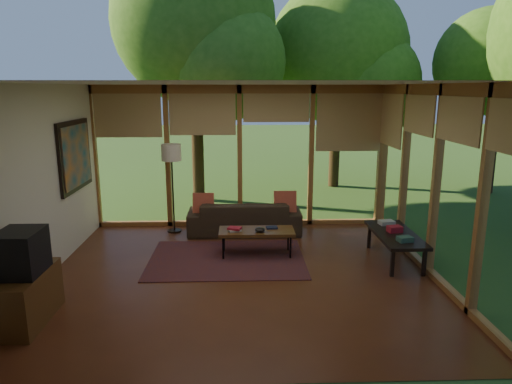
{
  "coord_description": "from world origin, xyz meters",
  "views": [
    {
      "loc": [
        0.01,
        -6.16,
        2.64
      ],
      "look_at": [
        0.25,
        0.7,
        1.07
      ],
      "focal_mm": 32.0,
      "sensor_mm": 36.0,
      "label": 1
    }
  ],
  "objects_px": {
    "floor_lamp": "(171,158)",
    "sofa": "(244,217)",
    "media_cabinet": "(24,298)",
    "coffee_table": "(257,232)",
    "television": "(21,252)",
    "side_console": "(395,236)"
  },
  "relations": [
    {
      "from": "floor_lamp",
      "to": "sofa",
      "type": "bearing_deg",
      "value": -4.13
    },
    {
      "from": "media_cabinet",
      "to": "coffee_table",
      "type": "bearing_deg",
      "value": 37.11
    },
    {
      "from": "sofa",
      "to": "television",
      "type": "bearing_deg",
      "value": 52.11
    },
    {
      "from": "sofa",
      "to": "floor_lamp",
      "type": "bearing_deg",
      "value": -4.28
    },
    {
      "from": "sofa",
      "to": "media_cabinet",
      "type": "distance_m",
      "value": 4.14
    },
    {
      "from": "sofa",
      "to": "television",
      "type": "xyz_separation_m",
      "value": [
        -2.53,
        -3.27,
        0.55
      ]
    },
    {
      "from": "television",
      "to": "side_console",
      "type": "bearing_deg",
      "value": 19.79
    },
    {
      "from": "media_cabinet",
      "to": "coffee_table",
      "type": "distance_m",
      "value": 3.43
    },
    {
      "from": "coffee_table",
      "to": "side_console",
      "type": "distance_m",
      "value": 2.16
    },
    {
      "from": "television",
      "to": "floor_lamp",
      "type": "xyz_separation_m",
      "value": [
        1.21,
        3.36,
        0.56
      ]
    },
    {
      "from": "sofa",
      "to": "coffee_table",
      "type": "height_order",
      "value": "sofa"
    },
    {
      "from": "television",
      "to": "floor_lamp",
      "type": "distance_m",
      "value": 3.62
    },
    {
      "from": "side_console",
      "to": "media_cabinet",
      "type": "bearing_deg",
      "value": -160.29
    },
    {
      "from": "media_cabinet",
      "to": "side_console",
      "type": "xyz_separation_m",
      "value": [
        4.87,
        1.74,
        0.11
      ]
    },
    {
      "from": "floor_lamp",
      "to": "side_console",
      "type": "xyz_separation_m",
      "value": [
        3.64,
        -1.62,
        -1.0
      ]
    },
    {
      "from": "television",
      "to": "side_console",
      "type": "xyz_separation_m",
      "value": [
        4.85,
        1.74,
        -0.44
      ]
    },
    {
      "from": "media_cabinet",
      "to": "side_console",
      "type": "bearing_deg",
      "value": 19.71
    },
    {
      "from": "sofa",
      "to": "media_cabinet",
      "type": "height_order",
      "value": "sofa"
    },
    {
      "from": "coffee_table",
      "to": "media_cabinet",
      "type": "bearing_deg",
      "value": -142.89
    },
    {
      "from": "floor_lamp",
      "to": "television",
      "type": "bearing_deg",
      "value": -109.78
    },
    {
      "from": "sofa",
      "to": "media_cabinet",
      "type": "relative_size",
      "value": 2.07
    },
    {
      "from": "floor_lamp",
      "to": "side_console",
      "type": "height_order",
      "value": "floor_lamp"
    }
  ]
}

